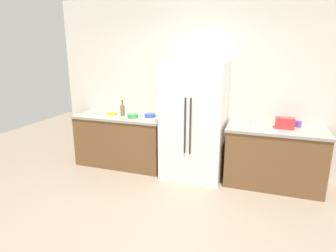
% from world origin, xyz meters
% --- Properties ---
extents(ground_plane, '(9.93, 9.93, 0.00)m').
position_xyz_m(ground_plane, '(0.00, 0.00, 0.00)').
color(ground_plane, gray).
extents(kitchen_back_panel, '(4.96, 0.10, 2.85)m').
position_xyz_m(kitchen_back_panel, '(0.00, 2.02, 1.43)').
color(kitchen_back_panel, silver).
rests_on(kitchen_back_panel, ground_plane).
extents(counter_left, '(1.58, 0.67, 0.90)m').
position_xyz_m(counter_left, '(-1.22, 1.64, 0.45)').
color(counter_left, brown).
rests_on(counter_left, ground_plane).
extents(counter_right, '(1.41, 0.67, 0.90)m').
position_xyz_m(counter_right, '(1.31, 1.64, 0.45)').
color(counter_right, brown).
rests_on(counter_right, ground_plane).
extents(refrigerator, '(0.94, 0.74, 1.85)m').
position_xyz_m(refrigerator, '(0.09, 1.59, 0.93)').
color(refrigerator, white).
rests_on(refrigerator, ground_plane).
extents(toaster, '(0.26, 0.15, 0.16)m').
position_xyz_m(toaster, '(1.42, 1.67, 0.98)').
color(toaster, red).
rests_on(toaster, counter_right).
extents(bottle_a, '(0.07, 0.07, 0.27)m').
position_xyz_m(bottle_a, '(-1.19, 1.65, 1.00)').
color(bottle_a, brown).
rests_on(bottle_a, counter_left).
extents(cup_a, '(0.09, 0.09, 0.09)m').
position_xyz_m(cup_a, '(1.61, 1.82, 0.94)').
color(cup_a, purple).
rests_on(cup_a, counter_right).
extents(cup_b, '(0.08, 0.08, 0.09)m').
position_xyz_m(cup_b, '(0.98, 1.78, 0.94)').
color(cup_b, white).
rests_on(cup_b, counter_right).
extents(bowl_a, '(0.18, 0.18, 0.07)m').
position_xyz_m(bowl_a, '(-0.96, 1.57, 0.93)').
color(bowl_a, green).
rests_on(bowl_a, counter_left).
extents(bowl_b, '(0.15, 0.15, 0.05)m').
position_xyz_m(bowl_b, '(-1.40, 1.65, 0.92)').
color(bowl_b, yellow).
rests_on(bowl_b, counter_left).
extents(bowl_c, '(0.18, 0.18, 0.06)m').
position_xyz_m(bowl_c, '(-0.70, 1.71, 0.92)').
color(bowl_c, blue).
rests_on(bowl_c, counter_left).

